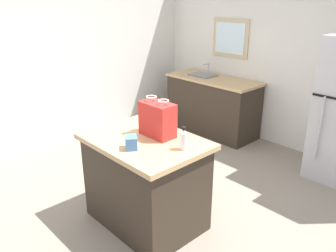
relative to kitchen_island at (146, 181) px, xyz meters
name	(u,v)px	position (x,y,z in m)	size (l,w,h in m)	color
ground	(161,218)	(0.07, 0.13, -0.46)	(6.31, 6.31, 0.00)	gray
back_wall	(300,56)	(0.05, 2.76, 0.91)	(5.00, 0.13, 2.74)	silver
left_wall	(39,56)	(-2.43, 0.13, 0.91)	(0.10, 5.26, 2.74)	silver
kitchen_island	(146,181)	(0.00, 0.00, 0.00)	(1.15, 0.83, 0.91)	#33281E
sink_counter	(212,104)	(-1.16, 2.38, 0.01)	(1.55, 0.65, 1.10)	#33281E
shopping_bag	(158,119)	(0.02, 0.14, 0.62)	(0.34, 0.19, 0.37)	red
small_box	(131,142)	(0.09, -0.22, 0.51)	(0.13, 0.10, 0.12)	#4775B7
bottle	(184,139)	(0.41, 0.10, 0.54)	(0.07, 0.07, 0.21)	white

